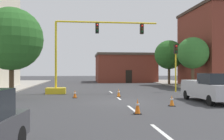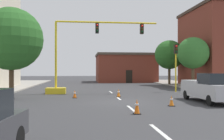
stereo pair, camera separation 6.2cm
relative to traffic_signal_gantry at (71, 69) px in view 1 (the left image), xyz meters
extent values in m
plane|color=#38383A|center=(3.85, -6.91, -2.33)|extent=(160.00, 160.00, 0.00)
cube|color=silver|center=(3.85, -15.41, -2.33)|extent=(0.16, 2.40, 0.01)
cube|color=silver|center=(3.85, -9.91, -2.33)|extent=(0.16, 2.40, 0.01)
cube|color=silver|center=(3.85, -4.41, -2.33)|extent=(0.16, 2.40, 0.01)
cube|color=silver|center=(3.85, 1.09, -2.33)|extent=(0.16, 2.40, 0.01)
cube|color=brown|center=(8.85, 23.33, 0.08)|extent=(10.44, 9.03, 4.82)
cube|color=#4C4238|center=(8.85, 23.33, 2.69)|extent=(10.74, 9.33, 0.40)
cube|color=black|center=(8.85, 18.79, -1.23)|extent=(1.10, 0.06, 2.20)
cube|color=yellow|center=(-1.43, 0.00, -2.05)|extent=(1.80, 1.20, 0.55)
cylinder|color=yellow|center=(-1.43, 0.00, 1.32)|extent=(0.20, 0.20, 6.20)
cylinder|color=yellow|center=(3.38, 0.00, 4.42)|extent=(9.61, 0.16, 0.16)
cube|color=black|center=(2.41, 0.00, 3.85)|extent=(0.32, 0.36, 0.95)
sphere|color=red|center=(2.41, -0.19, 4.12)|extent=(0.20, 0.20, 0.20)
sphere|color=#38280A|center=(2.41, -0.19, 3.84)|extent=(0.20, 0.20, 0.20)
sphere|color=black|center=(2.41, -0.19, 3.56)|extent=(0.20, 0.20, 0.20)
cube|color=black|center=(6.74, 0.00, 3.85)|extent=(0.32, 0.36, 0.95)
sphere|color=red|center=(6.74, -0.19, 4.12)|extent=(0.20, 0.20, 0.20)
sphere|color=#38280A|center=(6.74, -0.19, 3.84)|extent=(0.20, 0.20, 0.20)
sphere|color=black|center=(6.74, -0.19, 3.56)|extent=(0.20, 0.20, 0.20)
cylinder|color=yellow|center=(10.38, 0.66, 0.07)|extent=(0.14, 0.14, 4.80)
cube|color=black|center=(10.38, 0.66, 2.00)|extent=(0.32, 0.36, 0.95)
sphere|color=red|center=(10.38, 0.47, 2.27)|extent=(0.20, 0.20, 0.20)
sphere|color=#38280A|center=(10.38, 0.47, 1.99)|extent=(0.20, 0.20, 0.20)
sphere|color=black|center=(10.38, 0.47, 1.71)|extent=(0.20, 0.20, 0.20)
cylinder|color=brown|center=(13.97, 4.68, -0.92)|extent=(0.36, 0.36, 2.82)
sphere|color=#33702D|center=(13.97, 4.68, 1.89)|extent=(3.73, 3.73, 3.73)
cylinder|color=brown|center=(13.61, 12.06, -0.90)|extent=(0.36, 0.36, 2.87)
sphere|color=#286023|center=(13.61, 12.06, 2.13)|extent=(4.23, 4.23, 4.23)
cylinder|color=#4C3823|center=(-4.37, -3.92, -0.94)|extent=(0.36, 0.36, 2.79)
sphere|color=#286023|center=(-4.37, -3.92, 2.27)|extent=(4.82, 4.82, 4.82)
cube|color=#BCBCC1|center=(9.74, -7.58, -1.51)|extent=(2.00, 5.40, 0.95)
cube|color=#1E2328|center=(9.74, -8.48, -0.69)|extent=(1.84, 1.80, 0.70)
cube|color=#BCBCC1|center=(9.74, -6.39, -0.96)|extent=(2.00, 2.81, 0.16)
cylinder|color=black|center=(8.84, -9.41, -1.99)|extent=(0.22, 0.68, 0.68)
cylinder|color=black|center=(10.64, -5.74, -1.99)|extent=(0.22, 0.68, 0.68)
cylinder|color=black|center=(8.84, -5.74, -1.99)|extent=(0.22, 0.68, 0.68)
cylinder|color=black|center=(-0.67, -17.12, -1.99)|extent=(0.28, 0.70, 0.68)
cube|color=black|center=(0.45, -3.89, -2.31)|extent=(0.36, 0.36, 0.04)
cone|color=orange|center=(0.45, -3.89, -2.00)|extent=(0.28, 0.28, 0.58)
cylinder|color=white|center=(0.45, -3.89, -1.93)|extent=(0.19, 0.19, 0.08)
cube|color=black|center=(3.79, -11.75, -2.31)|extent=(0.36, 0.36, 0.04)
cone|color=orange|center=(3.79, -11.75, -1.93)|extent=(0.28, 0.28, 0.73)
cylinder|color=white|center=(3.79, -11.75, -1.84)|extent=(0.19, 0.19, 0.08)
cube|color=black|center=(3.99, -3.54, -2.31)|extent=(0.36, 0.36, 0.04)
cone|color=orange|center=(3.99, -3.54, -1.98)|extent=(0.28, 0.28, 0.63)
cylinder|color=white|center=(3.99, -3.54, -1.90)|extent=(0.19, 0.19, 0.08)
cube|color=black|center=(6.49, -9.17, -2.31)|extent=(0.36, 0.36, 0.04)
cone|color=orange|center=(6.49, -9.17, -1.98)|extent=(0.28, 0.28, 0.62)
cylinder|color=white|center=(6.49, -9.17, -1.91)|extent=(0.19, 0.19, 0.08)
camera|label=1|loc=(1.08, -24.36, -0.13)|focal=41.24mm
camera|label=2|loc=(1.15, -24.37, -0.13)|focal=41.24mm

